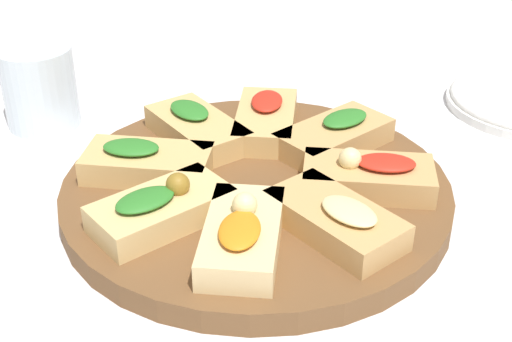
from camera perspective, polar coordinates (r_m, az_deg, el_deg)
ground_plane at (r=0.67m, az=0.00°, el=-2.51°), size 3.00×3.00×0.00m
serving_board at (r=0.67m, az=0.00°, el=-1.71°), size 0.36×0.36×0.02m
focaccia_slice_0 at (r=0.73m, az=-4.75°, el=3.46°), size 0.07×0.12×0.03m
focaccia_slice_1 at (r=0.67m, az=-8.76°, el=0.70°), size 0.12×0.13×0.03m
focaccia_slice_2 at (r=0.60m, az=-7.60°, el=-2.96°), size 0.12×0.07×0.04m
focaccia_slice_3 at (r=0.57m, az=-1.11°, el=-5.08°), size 0.13×0.12×0.04m
focaccia_slice_4 at (r=0.59m, az=6.43°, el=-3.85°), size 0.07×0.12×0.03m
focaccia_slice_5 at (r=0.65m, az=9.01°, el=-0.35°), size 0.12×0.13×0.04m
focaccia_slice_6 at (r=0.72m, az=6.32°, el=2.83°), size 0.12×0.07×0.03m
focaccia_slice_7 at (r=0.75m, az=0.78°, el=4.14°), size 0.13×0.12×0.03m
water_glass at (r=0.83m, az=-16.92°, el=6.45°), size 0.08×0.08×0.09m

